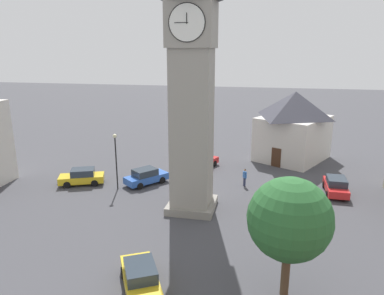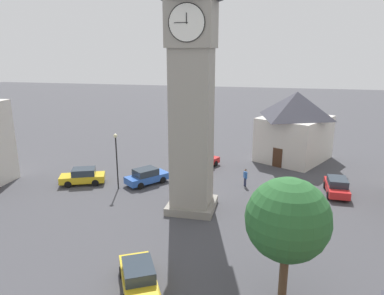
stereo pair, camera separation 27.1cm
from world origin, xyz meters
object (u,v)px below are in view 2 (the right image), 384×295
Objects in this scene: car_silver_kerb at (203,161)px; tree at (288,220)px; car_black_far at (278,201)px; building_corner_back at (295,125)px; car_blue_kerb at (147,176)px; car_red_corner at (83,176)px; lamp_post at (116,153)px; clock_tower at (192,38)px; car_green_alley at (337,186)px; pedestrian at (245,176)px; car_white_side at (138,276)px.

car_silver_kerb is 0.69× the size of tree.
tree reaches higher than car_silver_kerb.
building_corner_back is at bearing -97.15° from car_black_far.
car_blue_kerb and car_red_corner have the same top height.
car_silver_kerb is 0.86× the size of lamp_post.
clock_tower is at bearing 96.04° from car_silver_kerb.
pedestrian is at bearing -1.50° from car_green_alley.
car_red_corner is 1.07× the size of car_green_alley.
clock_tower is 14.03m from pedestrian.
car_silver_kerb is 1.04× the size of car_black_far.
pedestrian is (-4.87, 4.41, 0.25)m from car_silver_kerb.
car_silver_kerb is at bearing 29.57° from building_corner_back.
clock_tower is 13.29× the size of pedestrian.
car_red_corner is 22.33m from tree.
car_white_side is at bearing 52.45° from car_green_alley.
car_silver_kerb is at bearing -88.60° from car_white_side.
clock_tower is at bearing 57.36° from pedestrian.
car_green_alley is at bearing -175.95° from car_blue_kerb.
car_blue_kerb is at bearing 39.02° from building_corner_back.
car_white_side is 1.07× the size of car_green_alley.
car_red_corner is 4.66m from lamp_post.
car_black_far is at bearing 164.73° from car_blue_kerb.
pedestrian is at bearing -164.35° from lamp_post.
building_corner_back reaches higher than car_blue_kerb.
car_blue_kerb is at bearing 8.84° from pedestrian.
car_green_alley is (-12.40, -16.13, 0.00)m from car_white_side.
car_white_side is 0.43× the size of building_corner_back.
clock_tower is 16.22m from car_white_side.
building_corner_back is (-1.84, -14.63, 3.26)m from car_black_far.
car_white_side is at bearing 86.80° from clock_tower.
lamp_post is at bearing 39.01° from car_blue_kerb.
car_white_side and car_green_alley have the same top height.
building_corner_back reaches higher than pedestrian.
tree is at bearing 140.24° from lamp_post.
building_corner_back reaches higher than tree.
car_white_side is 16.92m from pedestrian.
lamp_post is at bearing -62.06° from car_white_side.
building_corner_back is at bearing -109.22° from car_white_side.
building_corner_back is (3.26, -10.10, 3.26)m from car_green_alley.
tree is at bearing 112.12° from car_silver_kerb.
clock_tower reaches higher than car_black_far.
car_green_alley is 0.80× the size of lamp_post.
pedestrian is 0.17× the size of building_corner_back.
pedestrian is at bearing -171.16° from car_blue_kerb.
car_black_far is 0.66× the size of tree.
lamp_post is (-3.77, 0.42, 2.70)m from car_red_corner.
car_blue_kerb is at bearing -140.99° from lamp_post.
clock_tower is at bearing 140.37° from car_blue_kerb.
car_red_corner is at bearing 10.35° from pedestrian.
car_silver_kerb is at bearing -83.96° from clock_tower.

